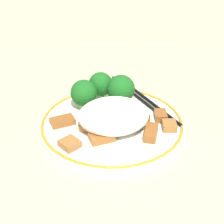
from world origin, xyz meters
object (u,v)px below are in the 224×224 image
at_px(broccoli_back_center, 101,84).
at_px(broccoli_back_right, 84,93).
at_px(chopsticks, 143,99).
at_px(broccoli_back_left, 121,89).
at_px(plate, 112,125).

bearing_deg(broccoli_back_center, broccoli_back_right, -140.97).
bearing_deg(chopsticks, broccoli_back_center, 169.68).
xyz_separation_m(broccoli_back_left, chopsticks, (0.04, 0.01, -0.03)).
xyz_separation_m(plate, broccoli_back_right, (-0.04, 0.05, 0.03)).
xyz_separation_m(broccoli_back_left, broccoli_back_right, (-0.06, -0.00, -0.00)).
xyz_separation_m(broccoli_back_center, broccoli_back_right, (-0.03, -0.03, -0.00)).
xyz_separation_m(plate, broccoli_back_left, (0.02, 0.06, 0.03)).
xyz_separation_m(plate, chopsticks, (0.06, 0.06, 0.01)).
bearing_deg(broccoli_back_right, chopsticks, 6.33).
bearing_deg(chopsticks, broccoli_back_right, -173.67).
distance_m(broccoli_back_left, broccoli_back_center, 0.04).
bearing_deg(broccoli_back_right, broccoli_back_left, 3.38).
bearing_deg(plate, chopsticks, 44.70).
relative_size(plate, chopsticks, 1.21).
xyz_separation_m(plate, broccoli_back_center, (-0.01, 0.08, 0.03)).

